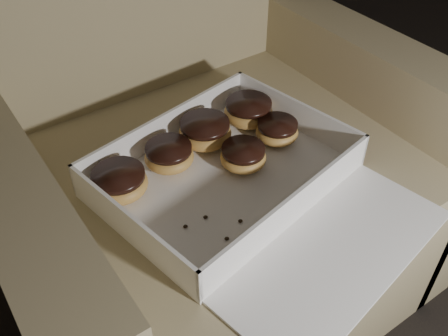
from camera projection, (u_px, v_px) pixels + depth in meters
floor at (278, 196)px, 1.35m from camera, size 4.50×4.50×0.00m
armchair at (206, 180)px, 1.01m from camera, size 0.81×0.69×0.85m
bakery_box at (244, 186)px, 0.81m from camera, size 0.47×0.52×0.07m
donut_a at (277, 131)px, 0.89m from camera, size 0.08×0.08×0.04m
donut_b at (205, 132)px, 0.88m from camera, size 0.09×0.09×0.05m
donut_c at (248, 111)px, 0.93m from camera, size 0.09×0.09×0.05m
donut_d at (119, 183)px, 0.79m from camera, size 0.09×0.09×0.05m
donut_e at (243, 156)px, 0.84m from camera, size 0.08×0.08×0.04m
donut_f at (169, 155)px, 0.84m from camera, size 0.08×0.08×0.04m
crumb_a at (171, 256)px, 0.71m from camera, size 0.01×0.01×0.00m
crumb_b at (185, 226)px, 0.75m from camera, size 0.01×0.01×0.00m
crumb_c at (206, 217)px, 0.76m from camera, size 0.01×0.01×0.00m
crumb_d at (227, 239)px, 0.73m from camera, size 0.01×0.01×0.00m
crumb_e at (240, 221)px, 0.76m from camera, size 0.01×0.01×0.00m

